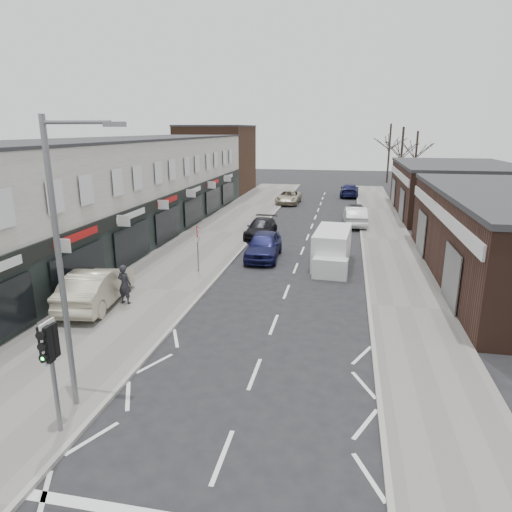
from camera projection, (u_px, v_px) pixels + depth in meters
The scene contains 21 objects.
ground at pixel (241, 409), 13.09m from camera, with size 160.00×160.00×0.00m, color black.
pavement_left at pixel (220, 232), 35.12m from camera, with size 5.50×64.00×0.12m, color slate.
pavement_right at pixel (388, 240), 32.78m from camera, with size 3.50×64.00×0.12m, color slate.
shop_terrace_left at pixel (120, 189), 33.08m from camera, with size 8.00×41.00×7.10m, color silver.
brick_block_far at pixel (217, 160), 57.05m from camera, with size 8.00×10.00×8.00m, color #4B2F20.
right_unit_far at pixel (455, 190), 42.26m from camera, with size 10.00×16.00×4.50m, color #3B241A.
tree_far_a at pixel (398, 193), 56.75m from camera, with size 3.60×3.60×8.00m, color #382D26, non-canonical shape.
tree_far_b at pixel (413, 188), 61.95m from camera, with size 3.60×3.60×7.50m, color #382D26, non-canonical shape.
tree_far_c at pixel (387, 183), 68.18m from camera, with size 3.60×3.60×8.50m, color #382D26, non-canonical shape.
traffic_light at pixel (50, 351), 11.36m from camera, with size 0.28×0.60×3.10m.
street_lamp at pixel (64, 253), 11.94m from camera, with size 2.23×0.22×8.00m.
warning_sign at pixel (198, 235), 24.80m from camera, with size 0.12×0.80×2.70m.
white_van at pixel (332, 249), 26.63m from camera, with size 2.19×5.51×2.10m.
sedan_on_pavement at pixel (96, 287), 20.34m from camera, with size 1.78×5.12×1.69m, color #B0A98D.
pedestrian at pixel (124, 284), 20.48m from camera, with size 0.66×0.43×1.81m, color #222227.
parked_car_left_a at pixel (264, 245), 28.16m from camera, with size 1.95×4.84×1.65m, color #161947.
parked_car_left_b at pixel (261, 228), 33.64m from camera, with size 1.90×4.68×1.36m, color black.
parked_car_left_c at pixel (289, 197), 48.77m from camera, with size 2.31×5.01×1.39m, color #B2A68F.
parked_car_right_a at pixel (355, 216), 37.63m from camera, with size 1.69×4.86×1.60m, color silver.
parked_car_right_b at pixel (355, 211), 40.35m from camera, with size 1.74×4.32×1.47m, color black.
parked_car_right_c at pixel (349, 190), 53.83m from camera, with size 2.10×5.17×1.50m, color #141640.
Camera 1 is at (2.65, -11.12, 7.77)m, focal length 32.00 mm.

